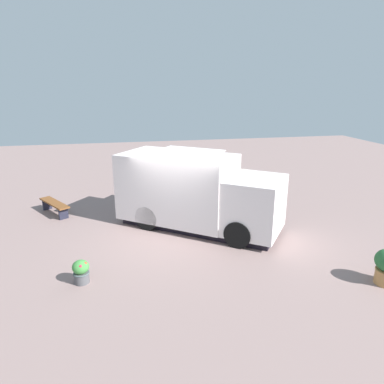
% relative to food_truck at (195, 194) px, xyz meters
% --- Properties ---
extents(ground_plane, '(40.00, 40.00, 0.00)m').
position_rel_food_truck_xyz_m(ground_plane, '(0.53, -0.92, -1.20)').
color(ground_plane, gray).
extents(food_truck, '(4.98, 5.63, 2.50)m').
position_rel_food_truck_xyz_m(food_truck, '(0.00, 0.00, 0.00)').
color(food_truck, white).
rests_on(food_truck, ground_plane).
extents(person_customer, '(0.74, 0.47, 0.84)m').
position_rel_food_truck_xyz_m(person_customer, '(-3.86, 0.80, -0.86)').
color(person_customer, '#695D57').
rests_on(person_customer, ground_plane).
extents(planter_flowering_near, '(0.53, 0.53, 0.77)m').
position_rel_food_truck_xyz_m(planter_flowering_near, '(-3.73, 3.16, -0.82)').
color(planter_flowering_near, '#4E5159').
rests_on(planter_flowering_near, ground_plane).
extents(planter_flowering_side, '(0.41, 0.41, 0.61)m').
position_rel_food_truck_xyz_m(planter_flowering_side, '(2.97, -3.56, -0.88)').
color(planter_flowering_side, '#515155').
rests_on(planter_flowering_side, ground_plane).
extents(plaza_bench, '(1.74, 1.32, 0.48)m').
position_rel_food_truck_xyz_m(plaza_bench, '(-2.29, -5.01, -0.83)').
color(plaza_bench, brown).
rests_on(plaza_bench, ground_plane).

